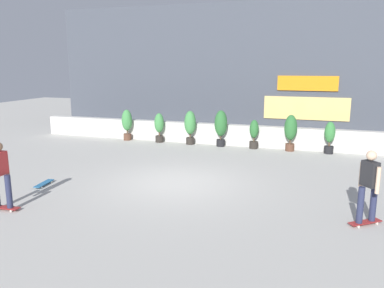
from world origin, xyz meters
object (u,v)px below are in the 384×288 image
potted_plant_6 (330,136)px  potted_plant_1 (159,126)px  skater_foreground (1,173)px  skater_by_wall_left (369,184)px  potted_plant_2 (190,125)px  potted_plant_5 (291,130)px  potted_plant_3 (221,125)px  potted_plant_0 (127,123)px  skateboard_near_camera (44,183)px  potted_plant_4 (254,133)px

potted_plant_6 → potted_plant_1: bearing=-180.0°
skater_foreground → skater_by_wall_left: bearing=12.1°
potted_plant_1 → skater_by_wall_left: size_ratio=0.79×
potted_plant_2 → potted_plant_5: 4.32m
potted_plant_1 → potted_plant_3: 2.88m
potted_plant_0 → potted_plant_6: (8.93, 0.00, -0.12)m
potted_plant_3 → potted_plant_5: potted_plant_3 is taller
potted_plant_6 → skateboard_near_camera: 10.67m
potted_plant_3 → potted_plant_4: potted_plant_3 is taller
potted_plant_3 → potted_plant_5: 2.92m
potted_plant_4 → potted_plant_3: bearing=180.0°
potted_plant_4 → potted_plant_5: (1.49, 0.00, 0.21)m
potted_plant_0 → potted_plant_6: bearing=0.0°
potted_plant_4 → skateboard_near_camera: (-5.04, -7.00, -0.59)m
potted_plant_1 → skater_foreground: (-0.36, -8.92, 0.19)m
potted_plant_0 → potted_plant_4: (5.93, 0.00, -0.17)m
potted_plant_4 → potted_plant_5: bearing=0.0°
potted_plant_6 → skater_foreground: (-7.66, -8.92, 0.23)m
potted_plant_4 → potted_plant_6: (3.00, 0.00, 0.06)m
potted_plant_6 → skater_by_wall_left: 7.17m
potted_plant_5 → skateboard_near_camera: potted_plant_5 is taller
potted_plant_5 → skateboard_near_camera: size_ratio=1.82×
potted_plant_1 → potted_plant_4: (4.31, 0.00, -0.09)m
potted_plant_0 → potted_plant_2: (3.10, 0.00, 0.04)m
skater_by_wall_left → potted_plant_0: bearing=143.4°
potted_plant_6 → skateboard_near_camera: size_ratio=1.57×
potted_plant_4 → skateboard_near_camera: size_ratio=1.49×
potted_plant_2 → skater_foreground: (-1.83, -8.92, 0.07)m
skater_foreground → potted_plant_6: bearing=49.3°
potted_plant_2 → skater_foreground: bearing=-101.6°
skater_by_wall_left → skateboard_near_camera: skater_by_wall_left is taller
potted_plant_5 → skateboard_near_camera: bearing=-133.0°
potted_plant_1 → skater_foreground: bearing=-92.3°
potted_plant_3 → skater_foreground: size_ratio=0.92×
potted_plant_2 → potted_plant_6: size_ratio=1.16×
potted_plant_2 → potted_plant_6: (5.83, 0.00, -0.16)m
potted_plant_1 → skateboard_near_camera: 7.07m
potted_plant_3 → skateboard_near_camera: bearing=-117.2°
skater_foreground → skater_by_wall_left: (8.32, 1.79, 0.00)m
potted_plant_3 → skateboard_near_camera: 7.91m
potted_plant_3 → potted_plant_6: (4.44, 0.00, -0.21)m
potted_plant_3 → skater_foreground: bearing=-109.9°
skater_foreground → skater_by_wall_left: same height
potted_plant_4 → potted_plant_6: size_ratio=0.95×
potted_plant_6 → potted_plant_3: bearing=-180.0°
potted_plant_4 → skateboard_near_camera: potted_plant_4 is taller
potted_plant_2 → skateboard_near_camera: 7.38m
potted_plant_0 → potted_plant_3: size_ratio=0.91×
potted_plant_3 → potted_plant_1: bearing=180.0°
potted_plant_2 → potted_plant_3: size_ratio=0.95×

